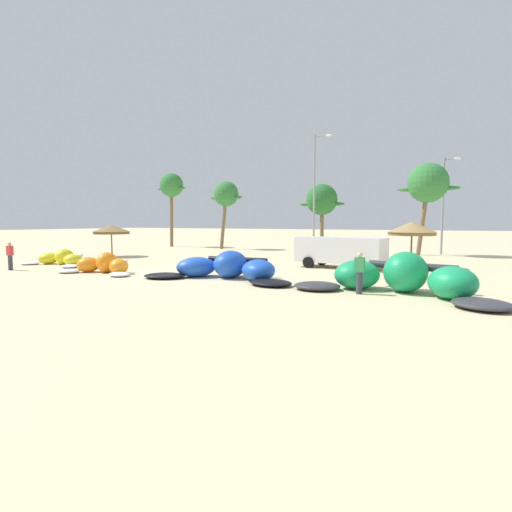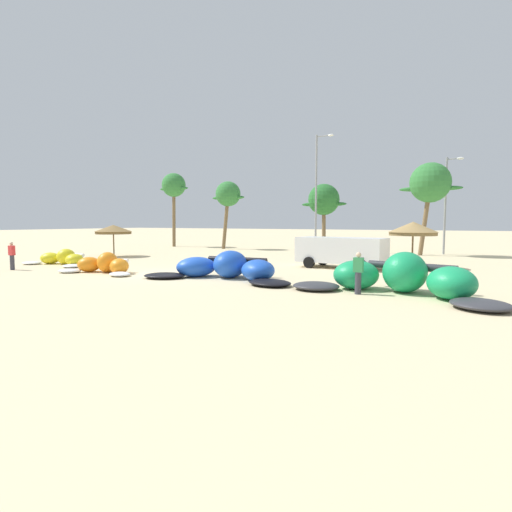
% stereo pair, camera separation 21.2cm
% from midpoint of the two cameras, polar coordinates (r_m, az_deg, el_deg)
% --- Properties ---
extents(ground_plane, '(260.00, 260.00, 0.00)m').
position_cam_midpoint_polar(ground_plane, '(22.32, -12.80, -2.49)').
color(ground_plane, beige).
extents(kite_far_left, '(5.41, 2.44, 1.02)m').
position_cam_midpoint_polar(kite_far_left, '(29.39, -25.65, -0.36)').
color(kite_far_left, white).
rests_on(kite_far_left, ground).
extents(kite_left, '(5.04, 2.47, 1.12)m').
position_cam_midpoint_polar(kite_left, '(23.78, -20.65, -1.20)').
color(kite_left, white).
rests_on(kite_left, ground).
extents(kite_left_of_center, '(8.07, 3.95, 1.35)m').
position_cam_midpoint_polar(kite_left_of_center, '(20.11, -4.41, -1.68)').
color(kite_left_of_center, black).
rests_on(kite_left_of_center, ground).
extents(kite_center, '(8.23, 4.53, 1.60)m').
position_cam_midpoint_polar(kite_center, '(16.80, 19.18, -2.87)').
color(kite_center, '#333338').
rests_on(kite_center, ground).
extents(beach_umbrella_near_van, '(2.92, 2.92, 2.53)m').
position_cam_midpoint_polar(beach_umbrella_near_van, '(34.88, -19.57, 3.49)').
color(beach_umbrella_near_van, brown).
rests_on(beach_umbrella_near_van, ground).
extents(beach_umbrella_middle, '(2.91, 2.91, 2.78)m').
position_cam_midpoint_polar(beach_umbrella_middle, '(26.54, 20.58, 3.58)').
color(beach_umbrella_middle, brown).
rests_on(beach_umbrella_middle, ground).
extents(parked_van, '(5.37, 2.54, 1.84)m').
position_cam_midpoint_polar(parked_van, '(25.13, 11.12, 0.84)').
color(parked_van, white).
rests_on(parked_van, ground).
extents(person_near_kites, '(0.36, 0.24, 1.62)m').
position_cam_midpoint_polar(person_near_kites, '(16.23, 13.78, -2.28)').
color(person_near_kites, '#383842').
rests_on(person_near_kites, ground).
extents(person_by_umbrellas, '(0.36, 0.24, 1.62)m').
position_cam_midpoint_polar(person_by_umbrellas, '(27.52, -31.11, 0.01)').
color(person_by_umbrellas, '#383842').
rests_on(person_by_umbrellas, ground).
extents(palm_leftmost, '(3.96, 2.64, 8.19)m').
position_cam_midpoint_polar(palm_leftmost, '(47.36, -11.77, 9.41)').
color(palm_leftmost, brown).
rests_on(palm_leftmost, ground).
extents(palm_left, '(3.81, 2.54, 6.88)m').
position_cam_midpoint_polar(palm_left, '(42.31, -4.34, 8.40)').
color(palm_left, brown).
rests_on(palm_left, ground).
extents(palm_left_of_gap, '(4.48, 2.99, 6.41)m').
position_cam_midpoint_polar(palm_left_of_gap, '(40.33, 8.95, 7.64)').
color(palm_left_of_gap, brown).
rests_on(palm_left_of_gap, ground).
extents(palm_center_left, '(4.86, 3.24, 7.58)m').
position_cam_midpoint_polar(palm_center_left, '(36.81, 22.56, 9.23)').
color(palm_center_left, brown).
rests_on(palm_center_left, ground).
extents(lamppost_west, '(1.69, 0.24, 10.61)m').
position_cam_midpoint_polar(lamppost_west, '(38.43, 8.07, 9.29)').
color(lamppost_west, gray).
rests_on(lamppost_west, ground).
extents(lamppost_west_center, '(1.38, 0.24, 8.18)m').
position_cam_midpoint_polar(lamppost_west_center, '(38.69, 24.49, 6.99)').
color(lamppost_west_center, gray).
rests_on(lamppost_west_center, ground).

